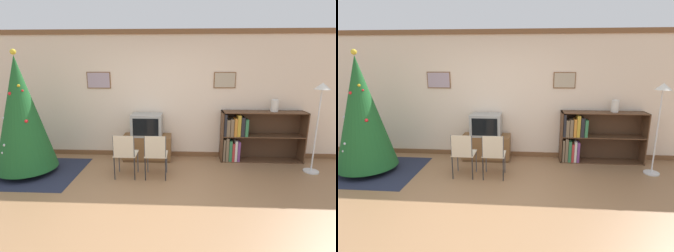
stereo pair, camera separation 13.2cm
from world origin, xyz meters
TOP-DOWN VIEW (x-y plane):
  - ground_plane at (0.00, 0.00)m, footprint 24.00×24.00m
  - wall_back at (-0.00, 2.40)m, footprint 8.99×0.11m
  - area_rug at (-2.39, 1.29)m, footprint 1.95×1.53m
  - christmas_tree at (-2.39, 1.29)m, footprint 1.08×1.08m
  - tv_console at (-0.22, 2.11)m, footprint 1.02×0.44m
  - television at (-0.22, 2.11)m, footprint 0.64×0.43m
  - folding_chair_left at (-0.50, 1.16)m, footprint 0.40×0.40m
  - folding_chair_right at (0.05, 1.16)m, footprint 0.40×0.40m
  - bookshelf at (1.88, 2.16)m, footprint 1.70×0.36m
  - vase at (2.40, 2.19)m, footprint 0.15×0.15m
  - standing_lamp at (3.00, 1.60)m, footprint 0.28×0.28m

SIDE VIEW (x-z plane):
  - ground_plane at x=0.00m, z-range 0.00..0.00m
  - area_rug at x=-2.39m, z-range 0.00..0.01m
  - tv_console at x=-0.22m, z-range 0.00..0.54m
  - folding_chair_left at x=-0.50m, z-range 0.06..0.88m
  - folding_chair_right at x=0.05m, z-range 0.06..0.88m
  - bookshelf at x=1.88m, z-range -0.01..1.06m
  - television at x=-0.22m, z-range 0.54..0.99m
  - christmas_tree at x=-2.39m, z-range 0.00..2.27m
  - vase at x=2.40m, z-range 1.07..1.32m
  - standing_lamp at x=3.00m, z-range 0.46..2.15m
  - wall_back at x=0.00m, z-range 0.00..2.70m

